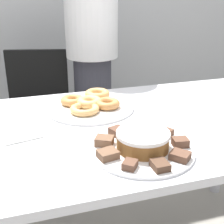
{
  "coord_description": "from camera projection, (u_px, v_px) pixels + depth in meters",
  "views": [
    {
      "loc": [
        -0.38,
        -1.07,
        1.26
      ],
      "look_at": [
        -0.05,
        -0.02,
        0.81
      ],
      "focal_mm": 50.0,
      "sensor_mm": 36.0,
      "label": 1
    }
  ],
  "objects": [
    {
      "name": "table",
      "position": [
        123.0,
        142.0,
        1.27
      ],
      "size": [
        1.68,
        0.87,
        0.75
      ],
      "color": "silver",
      "rests_on": "ground_plane"
    },
    {
      "name": "person_standing",
      "position": [
        92.0,
        49.0,
        1.99
      ],
      "size": [
        0.33,
        0.33,
        1.67
      ],
      "color": "#383842",
      "rests_on": "ground_plane"
    },
    {
      "name": "office_chair_left",
      "position": [
        38.0,
        125.0,
        2.03
      ],
      "size": [
        0.53,
        0.53,
        0.88
      ],
      "rotation": [
        0.0,
        0.0,
        -0.24
      ],
      "color": "black",
      "rests_on": "ground_plane"
    },
    {
      "name": "plate_cake",
      "position": [
        142.0,
        150.0,
        1.03
      ],
      "size": [
        0.34,
        0.34,
        0.01
      ],
      "color": "white",
      "rests_on": "table"
    },
    {
      "name": "plate_donuts",
      "position": [
        90.0,
        107.0,
        1.39
      ],
      "size": [
        0.4,
        0.4,
        0.01
      ],
      "color": "white",
      "rests_on": "table"
    },
    {
      "name": "frosted_cake",
      "position": [
        143.0,
        140.0,
        1.01
      ],
      "size": [
        0.18,
        0.18,
        0.06
      ],
      "color": "brown",
      "rests_on": "plate_cake"
    },
    {
      "name": "lamington_0",
      "position": [
        108.0,
        154.0,
        0.96
      ],
      "size": [
        0.07,
        0.06,
        0.02
      ],
      "rotation": [
        0.0,
        0.0,
        3.33
      ],
      "color": "brown",
      "rests_on": "plate_cake"
    },
    {
      "name": "lamington_1",
      "position": [
        130.0,
        165.0,
        0.91
      ],
      "size": [
        0.06,
        0.06,
        0.02
      ],
      "rotation": [
        0.0,
        0.0,
        4.03
      ],
      "color": "brown",
      "rests_on": "plate_cake"
    },
    {
      "name": "lamington_2",
      "position": [
        160.0,
        165.0,
        0.91
      ],
      "size": [
        0.05,
        0.06,
        0.02
      ],
      "rotation": [
        0.0,
        0.0,
        4.73
      ],
      "color": "#513828",
      "rests_on": "plate_cake"
    },
    {
      "name": "lamington_3",
      "position": [
        180.0,
        156.0,
        0.96
      ],
      "size": [
        0.07,
        0.08,
        0.02
      ],
      "rotation": [
        0.0,
        0.0,
        5.43
      ],
      "color": "brown",
      "rests_on": "plate_cake"
    },
    {
      "name": "lamington_4",
      "position": [
        180.0,
        142.0,
        1.03
      ],
      "size": [
        0.06,
        0.05,
        0.03
      ],
      "rotation": [
        0.0,
        0.0,
        6.12
      ],
      "color": "brown",
      "rests_on": "plate_cake"
    },
    {
      "name": "lamington_5",
      "position": [
        164.0,
        133.0,
        1.11
      ],
      "size": [
        0.07,
        0.07,
        0.02
      ],
      "rotation": [
        0.0,
        0.0,
        6.82
      ],
      "color": "brown",
      "rests_on": "plate_cake"
    },
    {
      "name": "lamington_6",
      "position": [
        141.0,
        129.0,
        1.14
      ],
      "size": [
        0.06,
        0.06,
        0.02
      ],
      "rotation": [
        0.0,
        0.0,
        7.52
      ],
      "color": "#513828",
      "rests_on": "plate_cake"
    },
    {
      "name": "lamington_7",
      "position": [
        118.0,
        132.0,
        1.11
      ],
      "size": [
        0.06,
        0.07,
        0.03
      ],
      "rotation": [
        0.0,
        0.0,
        8.22
      ],
      "color": "brown",
      "rests_on": "plate_cake"
    },
    {
      "name": "lamington_8",
      "position": [
        104.0,
        141.0,
        1.04
      ],
      "size": [
        0.07,
        0.07,
        0.03
      ],
      "rotation": [
        0.0,
        0.0,
        8.92
      ],
      "color": "brown",
      "rests_on": "plate_cake"
    },
    {
      "name": "donut_0",
      "position": [
        89.0,
        102.0,
        1.38
      ],
      "size": [
        0.11,
        0.11,
        0.04
      ],
      "color": "#E5AD66",
      "rests_on": "plate_donuts"
    },
    {
      "name": "donut_1",
      "position": [
        107.0,
        104.0,
        1.36
      ],
      "size": [
        0.11,
        0.11,
        0.03
      ],
      "color": "#C68447",
      "rests_on": "plate_donuts"
    },
    {
      "name": "donut_2",
      "position": [
        97.0,
        94.0,
        1.48
      ],
      "size": [
        0.12,
        0.12,
        0.04
      ],
      "color": "tan",
      "rests_on": "plate_donuts"
    },
    {
      "name": "donut_3",
      "position": [
        73.0,
        100.0,
        1.4
      ],
      "size": [
        0.11,
        0.11,
        0.03
      ],
      "color": "#D18E4C",
      "rests_on": "plate_donuts"
    },
    {
      "name": "donut_4",
      "position": [
        85.0,
        109.0,
        1.31
      ],
      "size": [
        0.12,
        0.12,
        0.03
      ],
      "color": "#E5AD66",
      "rests_on": "plate_donuts"
    },
    {
      "name": "napkin",
      "position": [
        20.0,
        136.0,
        1.13
      ],
      "size": [
        0.16,
        0.14,
        0.01
      ],
      "color": "white",
      "rests_on": "table"
    }
  ]
}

